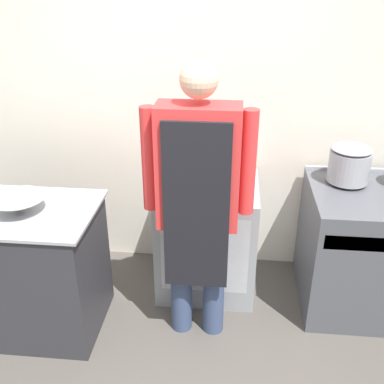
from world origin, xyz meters
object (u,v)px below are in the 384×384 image
at_px(mixing_bowl, 18,205).
at_px(stock_pot, 350,163).
at_px(stove, 371,249).
at_px(fridge_unit, 207,236).
at_px(person_cook, 198,193).

bearing_deg(mixing_bowl, stock_pot, 16.49).
relative_size(stove, fridge_unit, 1.08).
distance_m(stove, mixing_bowl, 2.39).
distance_m(stove, stock_pot, 0.64).
distance_m(person_cook, stock_pot, 1.13).
relative_size(person_cook, stock_pot, 6.50).
bearing_deg(person_cook, stove, 19.24).
bearing_deg(fridge_unit, stock_pot, 2.71).
bearing_deg(mixing_bowl, person_cook, 3.19).
xyz_separation_m(stove, mixing_bowl, (-2.29, -0.48, 0.49)).
relative_size(person_cook, mixing_bowl, 5.29).
distance_m(stove, fridge_unit, 1.17).
height_order(mixing_bowl, stock_pot, stock_pot).
distance_m(fridge_unit, mixing_bowl, 1.36).
bearing_deg(stock_pot, fridge_unit, -177.29).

